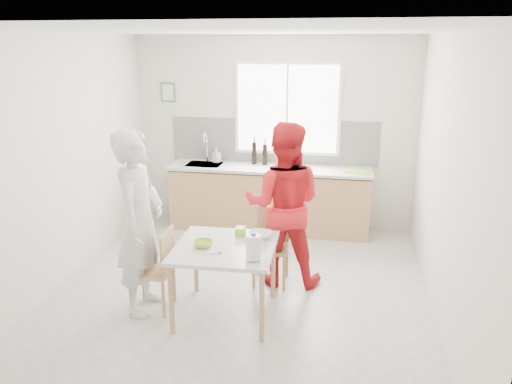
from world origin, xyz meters
TOP-DOWN VIEW (x-y plane):
  - ground at (0.00, 0.00)m, footprint 4.50×4.50m
  - room_shell at (0.00, 0.00)m, footprint 4.50×4.50m
  - window at (0.20, 2.23)m, footprint 1.50×0.06m
  - backsplash at (0.00, 2.24)m, footprint 3.00×0.02m
  - picture_frame at (-1.55, 2.23)m, footprint 0.22×0.03m
  - kitchen_counter at (-0.00, 1.95)m, footprint 2.84×0.64m
  - dining_table at (-0.04, -0.48)m, footprint 0.98×0.98m
  - chair_left at (-0.73, -0.50)m, footprint 0.40×0.40m
  - chair_far at (0.28, 0.34)m, footprint 0.40×0.40m
  - person_white at (-0.88, -0.51)m, footprint 0.46×0.68m
  - person_red at (0.41, 0.35)m, footprint 0.90×0.71m
  - bowl_green at (-0.24, -0.54)m, footprint 0.19×0.19m
  - bowl_white at (0.25, -0.22)m, footprint 0.24×0.24m
  - milk_jug at (0.29, -0.75)m, footprint 0.19×0.14m
  - green_box at (0.05, -0.20)m, footprint 0.10×0.10m
  - spoon at (-0.11, -0.70)m, footprint 0.15×0.07m
  - cutting_board at (1.22, 1.89)m, footprint 0.40×0.33m
  - wine_bottle_a at (-0.25, 2.09)m, footprint 0.07×0.07m
  - wine_bottle_b at (-0.09, 2.07)m, footprint 0.07×0.07m
  - jar_amber at (0.11, 1.95)m, footprint 0.06×0.06m
  - soap_bottle at (-0.81, 2.11)m, footprint 0.12×0.12m

SIDE VIEW (x-z plane):
  - ground at x=0.00m, z-range 0.00..0.00m
  - kitchen_counter at x=0.00m, z-range -0.27..1.10m
  - chair_far at x=0.28m, z-range 0.04..0.88m
  - chair_left at x=-0.73m, z-range 0.04..0.89m
  - dining_table at x=-0.04m, z-range 0.29..1.02m
  - spoon at x=-0.11m, z-range 0.73..0.75m
  - bowl_green at x=-0.24m, z-range 0.73..0.79m
  - bowl_white at x=0.25m, z-range 0.73..0.79m
  - green_box at x=0.05m, z-range 0.73..0.82m
  - milk_jug at x=0.29m, z-range 0.74..0.98m
  - person_red at x=0.41m, z-range 0.00..1.81m
  - person_white at x=-0.88m, z-range 0.00..1.84m
  - cutting_board at x=1.22m, z-range 0.92..0.93m
  - jar_amber at x=0.11m, z-range 0.92..1.08m
  - soap_bottle at x=-0.81m, z-range 0.92..1.13m
  - wine_bottle_b at x=-0.09m, z-range 0.92..1.22m
  - wine_bottle_a at x=-0.25m, z-range 0.92..1.24m
  - backsplash at x=0.00m, z-range 0.90..1.55m
  - room_shell at x=0.00m, z-range -0.61..3.89m
  - window at x=0.20m, z-range 1.05..2.35m
  - picture_frame at x=-1.55m, z-range 1.76..2.04m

